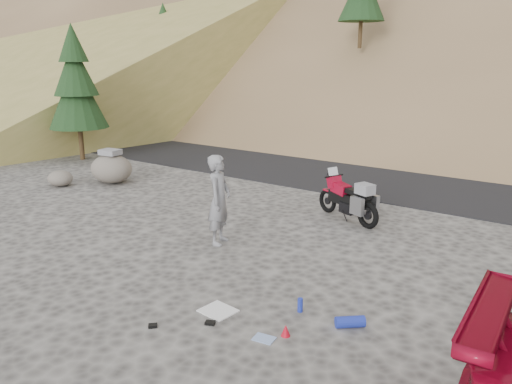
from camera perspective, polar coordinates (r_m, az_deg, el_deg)
ground at (r=9.68m, az=-2.31°, el=-8.08°), size 140.00×140.00×0.00m
road at (r=17.34m, az=16.26°, el=1.81°), size 120.00×7.00×0.05m
conifer_verge at (r=20.13m, az=-19.90°, el=11.63°), size 2.20×2.20×5.04m
motorcycle at (r=12.11m, az=10.70°, el=-0.92°), size 1.94×1.03×1.22m
man at (r=10.70m, az=-4.12°, el=-5.79°), size 0.65×0.80×1.90m
boulder at (r=16.24m, az=-16.20°, el=2.64°), size 1.44×1.24×1.07m
small_rock at (r=16.39m, az=-21.46°, el=1.47°), size 0.87×0.80×0.48m
gear_white_cloth at (r=7.98m, az=-4.36°, el=-13.37°), size 0.56×0.51×0.02m
gear_blue_mat at (r=7.64m, az=10.71°, el=-14.38°), size 0.44×0.41×0.17m
gear_bottle at (r=7.93m, az=5.07°, el=-12.75°), size 0.11×0.11×0.22m
gear_funnel at (r=7.32m, az=3.41°, el=-15.50°), size 0.16×0.16×0.17m
gear_glove_a at (r=7.65m, az=-5.26°, el=-14.66°), size 0.18×0.15×0.04m
gear_glove_b at (r=7.69m, az=-11.71°, el=-14.74°), size 0.16×0.16×0.04m
gear_blue_cloth at (r=7.28m, az=0.91°, el=-16.41°), size 0.33×0.26×0.01m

